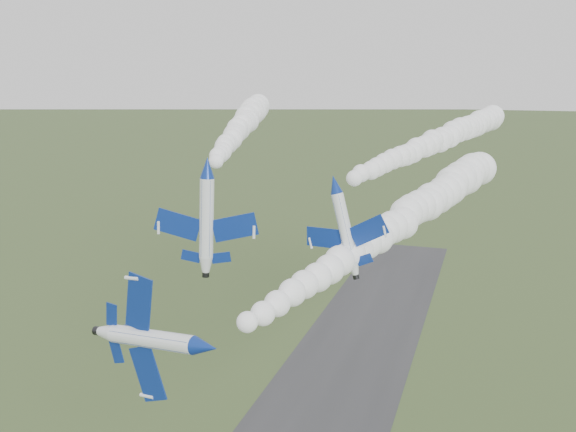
% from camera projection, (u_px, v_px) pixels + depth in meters
% --- Properties ---
extents(jet_lead, '(5.42, 12.72, 10.52)m').
position_uv_depth(jet_lead, '(205.00, 348.00, 48.07)').
color(jet_lead, white).
extents(smoke_trail_jet_lead, '(20.75, 73.56, 5.65)m').
position_uv_depth(smoke_trail_jet_lead, '(403.00, 219.00, 80.80)').
color(smoke_trail_jet_lead, white).
extents(jet_pair_left, '(11.81, 13.74, 3.46)m').
position_uv_depth(jet_pair_left, '(207.00, 167.00, 71.20)').
color(jet_pair_left, white).
extents(smoke_trail_jet_pair_left, '(22.77, 63.19, 4.85)m').
position_uv_depth(smoke_trail_jet_pair_left, '(242.00, 126.00, 105.93)').
color(smoke_trail_jet_pair_left, white).
extents(jet_pair_right, '(9.20, 11.21, 3.43)m').
position_uv_depth(jet_pair_right, '(334.00, 184.00, 66.55)').
color(jet_pair_right, white).
extents(smoke_trail_jet_pair_right, '(16.92, 65.96, 4.45)m').
position_uv_depth(smoke_trail_jet_pair_right, '(441.00, 139.00, 96.43)').
color(smoke_trail_jet_pair_right, white).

